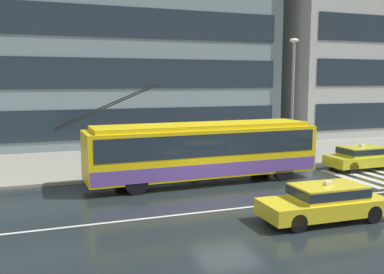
% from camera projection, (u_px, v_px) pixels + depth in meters
% --- Properties ---
extents(ground_plane, '(160.00, 160.00, 0.00)m').
position_uv_depth(ground_plane, '(227.00, 200.00, 17.57)').
color(ground_plane, '#1F2629').
extents(sidewalk_slab, '(80.00, 10.00, 0.14)m').
position_uv_depth(sidewalk_slab, '(161.00, 158.00, 26.82)').
color(sidewalk_slab, gray).
rests_on(sidewalk_slab, ground_plane).
extents(crosswalk_stripe_edge_near, '(0.44, 4.40, 0.01)m').
position_uv_depth(crosswalk_stripe_edge_near, '(350.00, 179.00, 21.44)').
color(crosswalk_stripe_edge_near, beige).
rests_on(crosswalk_stripe_edge_near, ground_plane).
extents(crosswalk_stripe_inner_a, '(0.44, 4.40, 0.01)m').
position_uv_depth(crosswalk_stripe_inner_a, '(364.00, 177.00, 21.75)').
color(crosswalk_stripe_inner_a, beige).
rests_on(crosswalk_stripe_inner_a, ground_plane).
extents(crosswalk_stripe_center, '(0.44, 4.40, 0.01)m').
position_uv_depth(crosswalk_stripe_center, '(378.00, 176.00, 22.05)').
color(crosswalk_stripe_center, beige).
rests_on(crosswalk_stripe_center, ground_plane).
extents(lane_centre_line, '(72.00, 0.14, 0.01)m').
position_uv_depth(lane_centre_line, '(239.00, 208.00, 16.45)').
color(lane_centre_line, silver).
rests_on(lane_centre_line, ground_plane).
extents(trolleybus, '(12.50, 2.79, 4.77)m').
position_uv_depth(trolleybus, '(203.00, 150.00, 20.56)').
color(trolleybus, yellow).
rests_on(trolleybus, ground_plane).
extents(taxi_oncoming_near, '(4.56, 1.88, 1.39)m').
position_uv_depth(taxi_oncoming_near, '(325.00, 201.00, 14.94)').
color(taxi_oncoming_near, yellow).
rests_on(taxi_oncoming_near, ground_plane).
extents(taxi_ahead_of_bus, '(4.32, 1.79, 1.39)m').
position_uv_depth(taxi_ahead_of_bus, '(363.00, 156.00, 23.75)').
color(taxi_ahead_of_bus, yellow).
rests_on(taxi_ahead_of_bus, ground_plane).
extents(pedestrian_at_shelter, '(1.27, 1.27, 1.92)m').
position_uv_depth(pedestrian_at_shelter, '(196.00, 140.00, 23.11)').
color(pedestrian_at_shelter, '#302547').
rests_on(pedestrian_at_shelter, sidewalk_slab).
extents(pedestrian_approaching_curb, '(1.23, 1.23, 2.07)m').
position_uv_depth(pedestrian_approaching_curb, '(213.00, 134.00, 24.91)').
color(pedestrian_approaching_curb, '#454741').
rests_on(pedestrian_approaching_curb, sidewalk_slab).
extents(street_lamp, '(0.60, 0.32, 7.14)m').
position_uv_depth(street_lamp, '(293.00, 91.00, 24.46)').
color(street_lamp, gray).
rests_on(street_lamp, sidewalk_slab).
extents(office_tower_corner_left, '(27.81, 11.30, 21.43)m').
position_uv_depth(office_tower_corner_left, '(95.00, 7.00, 33.70)').
color(office_tower_corner_left, gray).
rests_on(office_tower_corner_left, ground_plane).
extents(office_tower_corner_right, '(24.95, 15.10, 22.09)m').
position_uv_depth(office_tower_corner_right, '(370.00, 21.00, 43.73)').
color(office_tower_corner_right, '#B1B4AE').
rests_on(office_tower_corner_right, ground_plane).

